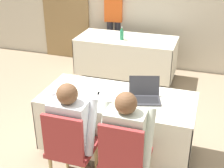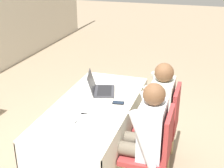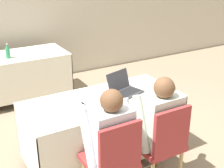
# 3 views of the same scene
# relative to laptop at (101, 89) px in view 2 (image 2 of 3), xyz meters

# --- Properties ---
(ground_plane) EXTENTS (24.00, 24.00, 0.00)m
(ground_plane) POSITION_rel_laptop_xyz_m (-0.30, -0.03, -0.80)
(ground_plane) COLOR gray
(conference_table_near) EXTENTS (1.72, 0.79, 0.75)m
(conference_table_near) POSITION_rel_laptop_xyz_m (-0.30, -0.03, -0.23)
(conference_table_near) COLOR silver
(conference_table_near) RESTS_ON ground_plane
(laptop) EXTENTS (0.40, 0.37, 0.23)m
(laptop) POSITION_rel_laptop_xyz_m (0.00, 0.00, 0.00)
(laptop) COLOR #333338
(laptop) RESTS_ON conference_table_near
(cell_phone) EXTENTS (0.09, 0.13, 0.01)m
(cell_phone) POSITION_rel_laptop_xyz_m (-0.21, -0.27, -0.04)
(cell_phone) COLOR black
(cell_phone) RESTS_ON conference_table_near
(paper_beside_laptop) EXTENTS (0.24, 0.31, 0.00)m
(paper_beside_laptop) POSITION_rel_laptop_xyz_m (-0.61, -0.14, -0.04)
(paper_beside_laptop) COLOR white
(paper_beside_laptop) RESTS_ON conference_table_near
(paper_centre_table) EXTENTS (0.27, 0.34, 0.00)m
(paper_centre_table) POSITION_rel_laptop_xyz_m (-0.69, 0.14, -0.04)
(paper_centre_table) COLOR white
(paper_centre_table) RESTS_ON conference_table_near
(paper_left_edge) EXTENTS (0.30, 0.35, 0.00)m
(paper_left_edge) POSITION_rel_laptop_xyz_m (-0.43, -0.01, -0.04)
(paper_left_edge) COLOR white
(paper_left_edge) RESTS_ON conference_table_near
(chair_near_left) EXTENTS (0.44, 0.44, 0.92)m
(chair_near_left) POSITION_rel_laptop_xyz_m (-0.58, -0.73, -0.29)
(chair_near_left) COLOR tan
(chair_near_left) RESTS_ON ground_plane
(chair_near_right) EXTENTS (0.44, 0.44, 0.92)m
(chair_near_right) POSITION_rel_laptop_xyz_m (-0.02, -0.73, -0.29)
(chair_near_right) COLOR tan
(chair_near_right) RESTS_ON ground_plane
(person_checkered_shirt) EXTENTS (0.50, 0.52, 1.18)m
(person_checkered_shirt) POSITION_rel_laptop_xyz_m (-0.58, -0.62, -0.13)
(person_checkered_shirt) COLOR #665B4C
(person_checkered_shirt) RESTS_ON ground_plane
(person_white_shirt) EXTENTS (0.50, 0.52, 1.18)m
(person_white_shirt) POSITION_rel_laptop_xyz_m (-0.02, -0.62, -0.13)
(person_white_shirt) COLOR #665B4C
(person_white_shirt) RESTS_ON ground_plane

